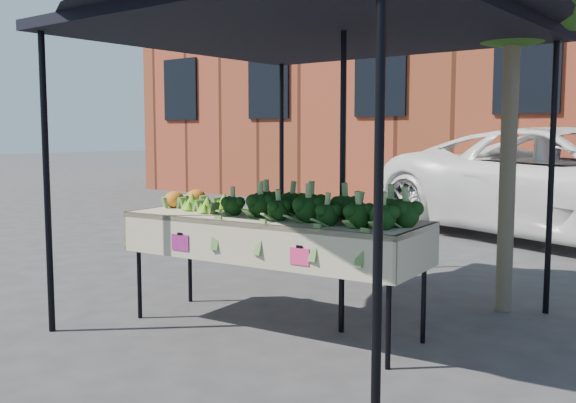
# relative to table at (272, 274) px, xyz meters

# --- Properties ---
(ground) EXTENTS (90.00, 90.00, 0.00)m
(ground) POSITION_rel_table_xyz_m (-0.21, 0.14, -0.45)
(ground) COLOR #313134
(table) EXTENTS (2.47, 1.03, 0.90)m
(table) POSITION_rel_table_xyz_m (0.00, 0.00, 0.00)
(table) COLOR #BFB697
(table) RESTS_ON ground
(canopy) EXTENTS (3.16, 3.16, 2.74)m
(canopy) POSITION_rel_table_xyz_m (0.11, 0.36, 0.92)
(canopy) COLOR black
(canopy) RESTS_ON ground
(broccoli_heap) EXTENTS (1.58, 0.55, 0.24)m
(broccoli_heap) POSITION_rel_table_xyz_m (0.39, 0.03, 0.57)
(broccoli_heap) COLOR black
(broccoli_heap) RESTS_ON table
(romanesco_cluster) EXTENTS (0.42, 0.46, 0.19)m
(romanesco_cluster) POSITION_rel_table_xyz_m (-0.66, -0.01, 0.54)
(romanesco_cluster) COLOR #76B624
(romanesco_cluster) RESTS_ON table
(cauliflower_pair) EXTENTS (0.22, 0.42, 0.17)m
(cauliflower_pair) POSITION_rel_table_xyz_m (-1.03, 0.07, 0.53)
(cauliflower_pair) COLOR orange
(cauliflower_pair) RESTS_ON table
(street_tree) EXTENTS (2.02, 2.02, 3.99)m
(street_tree) POSITION_rel_table_xyz_m (1.24, 1.67, 1.54)
(street_tree) COLOR #1E4C14
(street_tree) RESTS_ON ground
(building_left) EXTENTS (12.00, 8.00, 9.00)m
(building_left) POSITION_rel_table_xyz_m (-5.21, 12.14, 4.05)
(building_left) COLOR brown
(building_left) RESTS_ON ground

